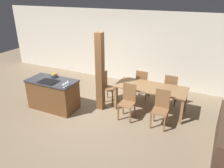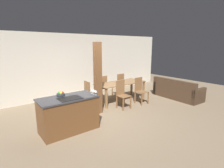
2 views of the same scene
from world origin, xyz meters
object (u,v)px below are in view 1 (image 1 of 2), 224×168
(kitchen_island, at_px, (53,94))
(timber_post, at_px, (100,73))
(fruit_bowl, at_px, (54,75))
(wine_glass_far, at_px, (68,82))
(dining_chair_far_right, at_px, (171,89))
(dining_chair_head_end, at_px, (108,86))
(wine_glass_near, at_px, (64,84))
(dining_table, at_px, (151,90))
(dining_chair_near_right, at_px, (161,108))
(dining_chair_near_left, at_px, (128,101))
(wine_glass_middle, at_px, (66,83))
(dining_chair_far_left, at_px, (142,84))

(kitchen_island, distance_m, timber_post, 1.59)
(fruit_bowl, bearing_deg, kitchen_island, -69.48)
(wine_glass_far, height_order, dining_chair_far_right, wine_glass_far)
(dining_chair_far_right, xyz_separation_m, dining_chair_head_end, (-1.87, -0.65, 0.00))
(wine_glass_near, height_order, dining_table, wine_glass_near)
(dining_chair_near_right, relative_size, dining_chair_head_end, 1.00)
(kitchen_island, distance_m, dining_chair_head_end, 1.69)
(kitchen_island, bearing_deg, dining_chair_near_right, 7.98)
(kitchen_island, xyz_separation_m, dining_chair_head_end, (1.29, 1.09, 0.06))
(kitchen_island, bearing_deg, timber_post, 24.29)
(dining_chair_near_left, bearing_deg, fruit_bowl, -175.02)
(wine_glass_middle, xyz_separation_m, dining_chair_near_right, (2.49, 0.65, -0.51))
(kitchen_island, bearing_deg, dining_chair_far_right, 28.84)
(kitchen_island, relative_size, dining_chair_near_right, 1.48)
(wine_glass_middle, distance_m, dining_table, 2.44)
(wine_glass_near, bearing_deg, dining_chair_far_right, 39.19)
(dining_table, distance_m, dining_chair_far_left, 0.81)
(wine_glass_far, height_order, dining_table, wine_glass_far)
(dining_chair_near_right, bearing_deg, fruit_bowl, -176.43)
(wine_glass_middle, distance_m, dining_chair_near_left, 1.78)
(dining_chair_far_right, bearing_deg, dining_table, 54.52)
(dining_chair_near_left, distance_m, dining_chair_far_right, 1.59)
(wine_glass_middle, bearing_deg, dining_table, 32.46)
(timber_post, bearing_deg, dining_chair_near_left, -8.80)
(wine_glass_middle, relative_size, wine_glass_far, 1.00)
(dining_chair_head_end, bearing_deg, dining_table, -90.00)
(dining_table, bearing_deg, dining_chair_head_end, 180.00)
(wine_glass_middle, relative_size, timber_post, 0.06)
(dining_chair_near_left, relative_size, dining_chair_head_end, 1.00)
(kitchen_island, distance_m, wine_glass_near, 0.92)
(fruit_bowl, bearing_deg, dining_chair_far_left, 32.82)
(dining_chair_head_end, bearing_deg, wine_glass_far, 152.34)
(dining_chair_far_right, bearing_deg, wine_glass_near, 39.19)
(wine_glass_near, xyz_separation_m, dining_table, (2.03, 1.39, -0.36))
(dining_chair_near_left, xyz_separation_m, dining_chair_near_right, (0.92, 0.00, 0.00))
(fruit_bowl, xyz_separation_m, dining_chair_near_left, (2.32, 0.20, -0.45))
(dining_chair_near_right, bearing_deg, wine_glass_middle, -165.47)
(wine_glass_near, relative_size, dining_table, 0.07)
(dining_chair_near_right, relative_size, dining_chair_far_left, 1.00)
(kitchen_island, height_order, timber_post, timber_post)
(kitchen_island, height_order, wine_glass_far, wine_glass_far)
(wine_glass_far, bearing_deg, wine_glass_near, -90.00)
(dining_chair_near_left, bearing_deg, wine_glass_far, -160.62)
(fruit_bowl, bearing_deg, wine_glass_far, -25.11)
(dining_chair_far_right, relative_size, timber_post, 0.43)
(dining_table, bearing_deg, dining_chair_far_left, 125.48)
(dining_chair_near_left, xyz_separation_m, timber_post, (-0.93, 0.14, 0.64))
(kitchen_island, relative_size, dining_table, 0.72)
(wine_glass_near, relative_size, dining_chair_near_right, 0.15)
(wine_glass_near, bearing_deg, dining_chair_near_right, 16.52)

